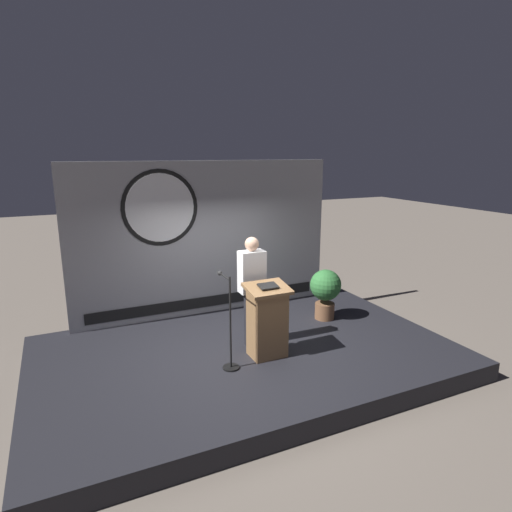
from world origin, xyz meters
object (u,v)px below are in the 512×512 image
object	(u,v)px
speaker_person	(252,290)
podium	(267,321)
microphone_stand	(229,336)
potted_plant	(325,289)

from	to	relation	value
speaker_person	podium	bearing A→B (deg)	-85.95
podium	speaker_person	bearing A→B (deg)	94.05
podium	microphone_stand	distance (m)	0.66
speaker_person	microphone_stand	bearing A→B (deg)	-137.09
podium	microphone_stand	size ratio (longest dim) A/B	0.83
speaker_person	microphone_stand	xyz separation A→B (m)	(-0.62, -0.57, -0.42)
speaker_person	microphone_stand	distance (m)	0.94
podium	potted_plant	bearing A→B (deg)	28.56
microphone_stand	potted_plant	world-z (taller)	microphone_stand
podium	microphone_stand	bearing A→B (deg)	-171.73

